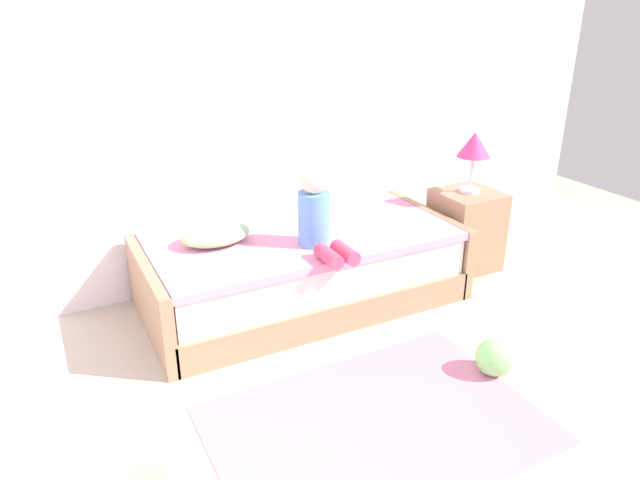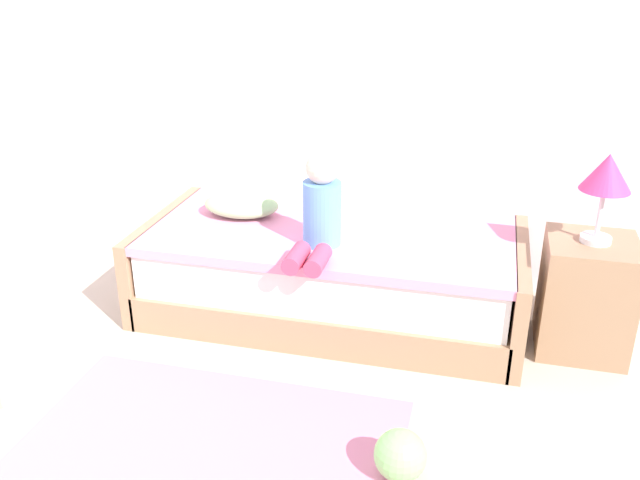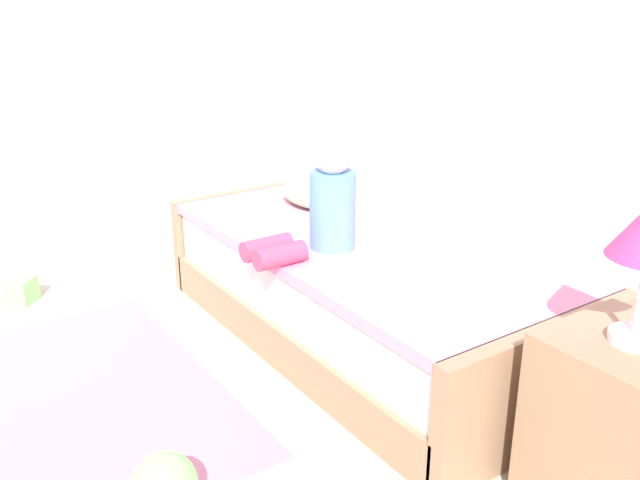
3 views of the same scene
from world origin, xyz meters
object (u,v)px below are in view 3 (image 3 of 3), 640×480
at_px(bed, 364,291).
at_px(child_figure, 323,205).
at_px(nightstand, 618,428).
at_px(toy_block, 21,290).
at_px(pillow, 315,193).

bearing_deg(bed, child_figure, -91.58).
bearing_deg(child_figure, nightstand, 7.60).
height_order(bed, toy_block, bed).
distance_m(bed, child_figure, 0.51).
xyz_separation_m(nightstand, pillow, (-1.91, 0.15, 0.26)).
xyz_separation_m(bed, nightstand, (1.35, -0.05, 0.05)).
relative_size(nightstand, pillow, 1.36).
bearing_deg(nightstand, bed, 177.99).
xyz_separation_m(pillow, toy_block, (-0.77, -1.36, -0.50)).
distance_m(bed, toy_block, 1.84).
distance_m(pillow, toy_block, 1.64).
bearing_deg(bed, toy_block, -136.70).
relative_size(nightstand, child_figure, 1.18).
relative_size(nightstand, toy_block, 4.46).
relative_size(bed, pillow, 4.80).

